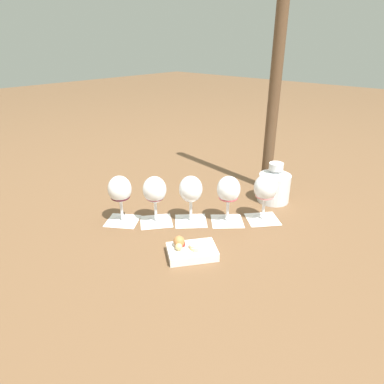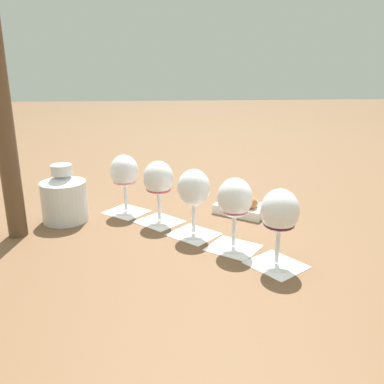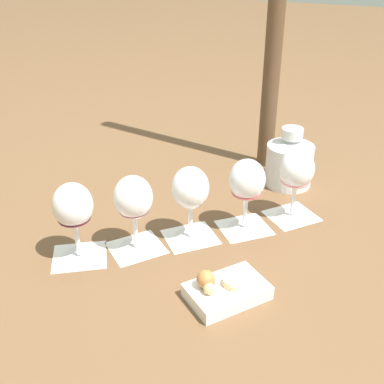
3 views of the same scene
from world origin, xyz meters
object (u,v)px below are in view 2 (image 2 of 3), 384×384
(wine_glass_1, at_px, (158,181))
(ceramic_vase, at_px, (64,197))
(wine_glass_3, at_px, (235,202))
(wine_glass_0, at_px, (124,174))
(wine_glass_2, at_px, (194,191))
(snack_dish, at_px, (243,208))
(wine_glass_4, at_px, (280,215))

(wine_glass_1, height_order, ceramic_vase, wine_glass_1)
(wine_glass_3, bearing_deg, wine_glass_0, -135.32)
(wine_glass_0, height_order, wine_glass_2, same)
(wine_glass_0, xyz_separation_m, snack_dish, (0.04, 0.33, -0.09))
(wine_glass_3, bearing_deg, wine_glass_2, -136.12)
(snack_dish, bearing_deg, wine_glass_0, -97.00)
(wine_glass_4, distance_m, ceramic_vase, 0.58)
(wine_glass_4, bearing_deg, snack_dish, -178.80)
(wine_glass_3, distance_m, ceramic_vase, 0.47)
(wine_glass_0, height_order, wine_glass_1, same)
(wine_glass_1, xyz_separation_m, wine_glass_2, (0.09, 0.08, -0.00))
(wine_glass_4, xyz_separation_m, snack_dish, (-0.31, -0.01, -0.09))
(wine_glass_3, height_order, ceramic_vase, wine_glass_3)
(wine_glass_2, relative_size, wine_glass_3, 1.00)
(wine_glass_2, bearing_deg, wine_glass_0, -134.94)
(snack_dish, bearing_deg, wine_glass_2, -47.99)
(wine_glass_1, xyz_separation_m, ceramic_vase, (-0.03, -0.25, -0.05))
(wine_glass_1, bearing_deg, ceramic_vase, -97.40)
(snack_dish, bearing_deg, wine_glass_1, -79.53)
(wine_glass_2, relative_size, ceramic_vase, 1.06)
(wine_glass_3, relative_size, ceramic_vase, 1.06)
(ceramic_vase, bearing_deg, snack_dish, 91.27)
(wine_glass_1, distance_m, ceramic_vase, 0.26)
(wine_glass_3, height_order, snack_dish, wine_glass_3)
(wine_glass_1, xyz_separation_m, wine_glass_4, (0.27, 0.24, -0.00))
(wine_glass_0, bearing_deg, snack_dish, 83.00)
(wine_glass_1, relative_size, snack_dish, 0.98)
(wine_glass_0, distance_m, wine_glass_2, 0.25)
(wine_glass_1, xyz_separation_m, snack_dish, (-0.04, 0.23, -0.09))
(wine_glass_4, xyz_separation_m, ceramic_vase, (-0.30, -0.49, -0.04))
(wine_glass_0, relative_size, wine_glass_2, 1.00)
(ceramic_vase, bearing_deg, wine_glass_4, 58.48)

